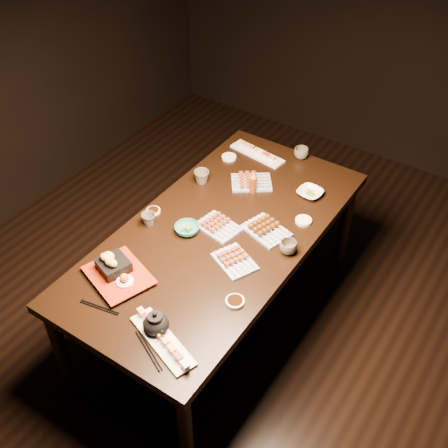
# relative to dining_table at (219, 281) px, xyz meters

# --- Properties ---
(ground) EXTENTS (5.00, 5.00, 0.00)m
(ground) POSITION_rel_dining_table_xyz_m (0.14, -0.26, -0.38)
(ground) COLOR black
(ground) RESTS_ON ground
(dining_table) EXTENTS (1.03, 1.86, 0.75)m
(dining_table) POSITION_rel_dining_table_xyz_m (0.00, 0.00, 0.00)
(dining_table) COLOR black
(dining_table) RESTS_ON ground
(sushi_platter_near) EXTENTS (0.39, 0.22, 0.05)m
(sushi_platter_near) POSITION_rel_dining_table_xyz_m (0.19, -0.71, 0.40)
(sushi_platter_near) COLOR white
(sushi_platter_near) RESTS_ON dining_table
(sushi_platter_far) EXTENTS (0.37, 0.15, 0.04)m
(sushi_platter_far) POSITION_rel_dining_table_xyz_m (-0.20, 0.72, 0.40)
(sushi_platter_far) COLOR white
(sushi_platter_far) RESTS_ON dining_table
(yakitori_plate_center) EXTENTS (0.24, 0.19, 0.06)m
(yakitori_plate_center) POSITION_rel_dining_table_xyz_m (-0.02, 0.03, 0.40)
(yakitori_plate_center) COLOR #828EB6
(yakitori_plate_center) RESTS_ON dining_table
(yakitori_plate_right) EXTENTS (0.26, 0.23, 0.05)m
(yakitori_plate_right) POSITION_rel_dining_table_xyz_m (0.19, -0.14, 0.40)
(yakitori_plate_right) COLOR #828EB6
(yakitori_plate_right) RESTS_ON dining_table
(yakitori_plate_left) EXTENTS (0.28, 0.27, 0.06)m
(yakitori_plate_left) POSITION_rel_dining_table_xyz_m (-0.08, 0.45, 0.40)
(yakitori_plate_left) COLOR #828EB6
(yakitori_plate_left) RESTS_ON dining_table
(tsukune_plate) EXTENTS (0.27, 0.23, 0.06)m
(tsukune_plate) POSITION_rel_dining_table_xyz_m (0.21, 0.14, 0.40)
(tsukune_plate) COLOR #828EB6
(tsukune_plate) RESTS_ON dining_table
(edamame_bowl_green) EXTENTS (0.13, 0.13, 0.04)m
(edamame_bowl_green) POSITION_rel_dining_table_xyz_m (-0.14, -0.09, 0.40)
(edamame_bowl_green) COLOR #2B8369
(edamame_bowl_green) RESTS_ON dining_table
(edamame_bowl_cream) EXTENTS (0.15, 0.15, 0.03)m
(edamame_bowl_cream) POSITION_rel_dining_table_xyz_m (0.25, 0.54, 0.39)
(edamame_bowl_cream) COLOR #FBF6CD
(edamame_bowl_cream) RESTS_ON dining_table
(tempura_tray) EXTENTS (0.37, 0.34, 0.11)m
(tempura_tray) POSITION_rel_dining_table_xyz_m (-0.21, -0.54, 0.43)
(tempura_tray) COLOR black
(tempura_tray) RESTS_ON dining_table
(teacup_near_left) EXTENTS (0.09, 0.09, 0.07)m
(teacup_near_left) POSITION_rel_dining_table_xyz_m (-0.34, -0.15, 0.41)
(teacup_near_left) COLOR #52493E
(teacup_near_left) RESTS_ON dining_table
(teacup_mid_right) EXTENTS (0.10, 0.10, 0.07)m
(teacup_mid_right) POSITION_rel_dining_table_xyz_m (0.37, 0.07, 0.41)
(teacup_mid_right) COLOR #52493E
(teacup_mid_right) RESTS_ON dining_table
(teacup_far_left) EXTENTS (0.11, 0.11, 0.08)m
(teacup_far_left) POSITION_rel_dining_table_xyz_m (-0.32, 0.30, 0.42)
(teacup_far_left) COLOR #52493E
(teacup_far_left) RESTS_ON dining_table
(teacup_far_right) EXTENTS (0.10, 0.10, 0.07)m
(teacup_far_right) POSITION_rel_dining_table_xyz_m (0.04, 0.84, 0.41)
(teacup_far_right) COLOR #52493E
(teacup_far_right) RESTS_ON dining_table
(teapot) EXTENTS (0.18, 0.18, 0.11)m
(teapot) POSITION_rel_dining_table_xyz_m (0.13, -0.68, 0.43)
(teapot) COLOR black
(teapot) RESTS_ON dining_table
(condiment_bottle) EXTENTS (0.05, 0.05, 0.13)m
(condiment_bottle) POSITION_rel_dining_table_xyz_m (-0.03, 0.39, 0.44)
(condiment_bottle) COLOR #682B0D
(condiment_bottle) RESTS_ON dining_table
(sauce_dish_west) EXTENTS (0.10, 0.10, 0.01)m
(sauce_dish_west) POSITION_rel_dining_table_xyz_m (-0.39, -0.06, 0.38)
(sauce_dish_west) COLOR white
(sauce_dish_west) RESTS_ON dining_table
(sauce_dish_east) EXTENTS (0.11, 0.11, 0.02)m
(sauce_dish_east) POSITION_rel_dining_table_xyz_m (0.33, 0.32, 0.38)
(sauce_dish_east) COLOR white
(sauce_dish_east) RESTS_ON dining_table
(sauce_dish_se) EXTENTS (0.10, 0.10, 0.02)m
(sauce_dish_se) POSITION_rel_dining_table_xyz_m (0.33, -0.36, 0.38)
(sauce_dish_se) COLOR white
(sauce_dish_se) RESTS_ON dining_table
(sauce_dish_nw) EXTENTS (0.11, 0.11, 0.02)m
(sauce_dish_nw) POSITION_rel_dining_table_xyz_m (-0.33, 0.59, 0.38)
(sauce_dish_nw) COLOR white
(sauce_dish_nw) RESTS_ON dining_table
(chopsticks_near) EXTENTS (0.20, 0.05, 0.01)m
(chopsticks_near) POSITION_rel_dining_table_xyz_m (-0.16, -0.72, 0.38)
(chopsticks_near) COLOR black
(chopsticks_near) RESTS_ON dining_table
(chopsticks_se) EXTENTS (0.22, 0.12, 0.01)m
(chopsticks_se) POSITION_rel_dining_table_xyz_m (0.17, -0.78, 0.38)
(chopsticks_se) COLOR black
(chopsticks_se) RESTS_ON dining_table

